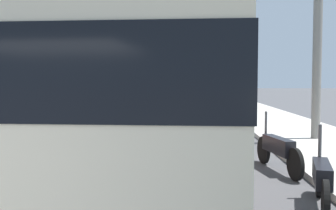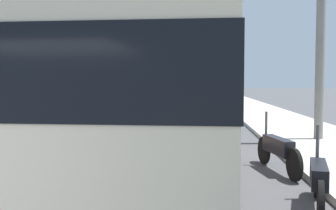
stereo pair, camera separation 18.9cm
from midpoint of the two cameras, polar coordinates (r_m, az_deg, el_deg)
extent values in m
cube|color=silver|center=(11.76, -7.51, -6.42)|extent=(110.00, 0.16, 0.01)
cube|color=beige|center=(9.20, 1.06, 1.66)|extent=(11.21, 2.91, 2.75)
cube|color=black|center=(9.19, 1.06, 3.88)|extent=(11.25, 2.95, 0.95)
cube|color=red|center=(9.30, 1.05, -5.29)|extent=(11.24, 2.94, 0.16)
cylinder|color=black|center=(12.95, -2.33, -3.27)|extent=(1.01, 0.34, 1.00)
cylinder|color=black|center=(12.80, 7.53, -3.38)|extent=(1.01, 0.34, 1.00)
cylinder|color=black|center=(6.12, -12.80, -10.93)|extent=(1.01, 0.34, 1.00)
cylinder|color=black|center=(5.80, 8.77, -11.70)|extent=(1.01, 0.34, 1.00)
cylinder|color=black|center=(7.58, 20.88, -9.68)|extent=(0.64, 0.23, 0.64)
cylinder|color=black|center=(6.15, 21.56, -12.77)|extent=(0.64, 0.23, 0.64)
cube|color=black|center=(6.80, 21.23, -9.02)|extent=(1.13, 0.50, 0.31)
cylinder|color=#4C4C51|center=(7.36, 21.03, -5.32)|extent=(0.06, 0.06, 0.70)
cylinder|color=black|center=(10.13, 13.89, -6.21)|extent=(0.66, 0.20, 0.66)
cylinder|color=black|center=(8.58, 17.99, -8.03)|extent=(0.66, 0.20, 0.66)
cube|color=black|center=(9.31, 15.79, -5.54)|extent=(1.31, 0.48, 0.35)
cylinder|color=#4C4C51|center=(9.93, 14.20, -2.92)|extent=(0.06, 0.06, 0.70)
cube|color=black|center=(25.50, -6.08, 0.15)|extent=(4.57, 2.13, 0.76)
cube|color=black|center=(25.59, -6.03, 1.58)|extent=(2.40, 1.82, 0.51)
cylinder|color=black|center=(23.90, -5.02, -0.64)|extent=(0.65, 0.27, 0.64)
cylinder|color=black|center=(24.33, -8.81, -0.60)|extent=(0.65, 0.27, 0.64)
cylinder|color=black|center=(26.76, -3.60, -0.20)|extent=(0.65, 0.27, 0.64)
cylinder|color=black|center=(27.15, -7.00, -0.17)|extent=(0.65, 0.27, 0.64)
cube|color=navy|center=(32.51, 3.02, 0.91)|extent=(4.20, 1.88, 0.81)
cube|color=black|center=(32.39, 3.03, 2.11)|extent=(2.20, 1.68, 0.55)
cylinder|color=black|center=(33.89, 1.64, 0.57)|extent=(0.65, 0.24, 0.64)
cylinder|color=black|center=(33.91, 4.34, 0.56)|extent=(0.65, 0.24, 0.64)
cylinder|color=black|center=(31.15, 1.58, 0.32)|extent=(0.65, 0.24, 0.64)
cylinder|color=black|center=(31.17, 4.52, 0.31)|extent=(0.65, 0.24, 0.64)
cube|color=silver|center=(30.76, -3.50, 0.77)|extent=(4.01, 1.96, 0.82)
cube|color=black|center=(30.97, -3.44, 2.00)|extent=(1.97, 1.75, 0.48)
cylinder|color=black|center=(29.36, -2.29, 0.13)|extent=(0.65, 0.24, 0.64)
cylinder|color=black|center=(29.64, -5.50, 0.14)|extent=(0.65, 0.24, 0.64)
cylinder|color=black|center=(31.94, -1.64, 0.39)|extent=(0.65, 0.24, 0.64)
cylinder|color=black|center=(32.20, -4.60, 0.41)|extent=(0.65, 0.24, 0.64)
cube|color=silver|center=(57.20, -0.29, 1.95)|extent=(4.48, 1.97, 0.72)
cube|color=black|center=(57.40, -0.27, 2.56)|extent=(2.06, 1.74, 0.49)
cylinder|color=black|center=(55.67, 0.40, 1.69)|extent=(0.65, 0.24, 0.64)
cylinder|color=black|center=(55.86, -1.30, 1.69)|extent=(0.65, 0.24, 0.64)
cylinder|color=black|center=(58.58, 0.67, 1.77)|extent=(0.65, 0.24, 0.64)
cylinder|color=black|center=(58.75, -0.95, 1.78)|extent=(0.65, 0.24, 0.64)
cylinder|color=slate|center=(14.04, 21.12, 11.35)|extent=(0.29, 0.29, 8.00)
camera|label=1|loc=(0.09, -89.45, 0.03)|focal=43.24mm
camera|label=2|loc=(0.09, 90.55, -0.03)|focal=43.24mm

